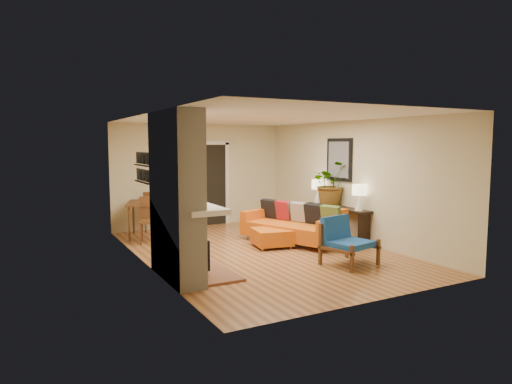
% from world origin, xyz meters
% --- Properties ---
extents(room_shell, '(6.50, 6.50, 6.50)m').
position_xyz_m(room_shell, '(0.60, 2.63, 1.24)').
color(room_shell, '#B97F47').
rests_on(room_shell, ground).
extents(fireplace, '(1.09, 1.68, 2.60)m').
position_xyz_m(fireplace, '(-2.00, -1.00, 1.24)').
color(fireplace, white).
rests_on(fireplace, ground).
extents(sofa, '(1.65, 2.36, 0.86)m').
position_xyz_m(sofa, '(1.03, 0.39, 0.38)').
color(sofa, silver).
rests_on(sofa, ground).
extents(ottoman, '(0.84, 0.84, 0.37)m').
position_xyz_m(ottoman, '(0.38, 0.22, 0.21)').
color(ottoman, silver).
rests_on(ottoman, ground).
extents(blue_chair, '(0.94, 0.93, 0.83)m').
position_xyz_m(blue_chair, '(0.85, -1.51, 0.45)').
color(blue_chair, brown).
rests_on(blue_chair, ground).
extents(dining_table, '(1.16, 1.84, 0.97)m').
position_xyz_m(dining_table, '(-1.58, 2.43, 0.64)').
color(dining_table, brown).
rests_on(dining_table, ground).
extents(console_table, '(0.34, 1.85, 0.72)m').
position_xyz_m(console_table, '(2.07, 0.21, 0.58)').
color(console_table, black).
rests_on(console_table, ground).
extents(lamp_near, '(0.30, 0.30, 0.54)m').
position_xyz_m(lamp_near, '(2.07, -0.47, 1.06)').
color(lamp_near, white).
rests_on(lamp_near, console_table).
extents(lamp_far, '(0.30, 0.30, 0.54)m').
position_xyz_m(lamp_far, '(2.07, 0.98, 1.06)').
color(lamp_far, white).
rests_on(lamp_far, console_table).
extents(houseplant, '(1.01, 0.91, 0.99)m').
position_xyz_m(houseplant, '(2.06, 0.47, 1.22)').
color(houseplant, '#1E5919').
rests_on(houseplant, console_table).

